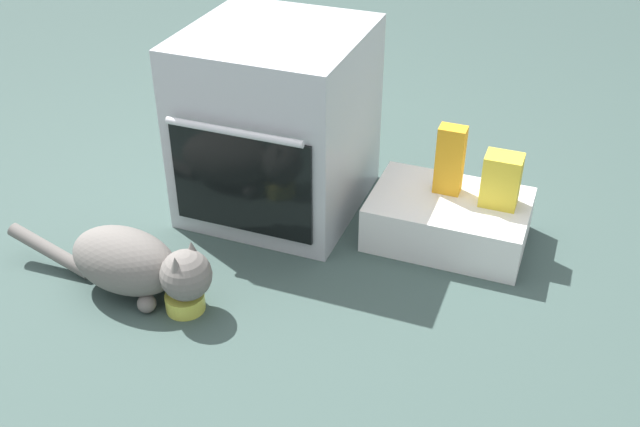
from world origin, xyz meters
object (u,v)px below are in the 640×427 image
object	(u,v)px
juice_carton	(450,160)
snack_bag	(501,180)
oven	(277,122)
food_bowl	(185,300)
pantry_cabinet	(448,219)
cat	(135,263)

from	to	relation	value
juice_carton	snack_bag	xyz separation A→B (m)	(0.18, -0.02, -0.03)
oven	food_bowl	distance (m)	0.73
pantry_cabinet	juice_carton	bearing A→B (deg)	116.39
oven	food_bowl	world-z (taller)	oven
snack_bag	pantry_cabinet	bearing A→B (deg)	-169.33
juice_carton	pantry_cabinet	bearing A→B (deg)	-63.61
food_bowl	snack_bag	world-z (taller)	snack_bag
food_bowl	cat	xyz separation A→B (m)	(-0.17, 0.01, 0.09)
oven	juice_carton	bearing A→B (deg)	2.72
oven	cat	xyz separation A→B (m)	(-0.19, -0.66, -0.21)
oven	food_bowl	size ratio (longest dim) A/B	5.47
snack_bag	food_bowl	bearing A→B (deg)	-140.24
snack_bag	oven	bearing A→B (deg)	-179.30
oven	pantry_cabinet	bearing A→B (deg)	-1.73
cat	juice_carton	bearing A→B (deg)	43.75
oven	pantry_cabinet	distance (m)	0.68
oven	juice_carton	world-z (taller)	oven
cat	snack_bag	world-z (taller)	snack_bag
oven	cat	size ratio (longest dim) A/B	0.87
cat	juice_carton	world-z (taller)	juice_carton
food_bowl	cat	size ratio (longest dim) A/B	0.16
pantry_cabinet	juice_carton	xyz separation A→B (m)	(-0.02, 0.05, 0.20)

